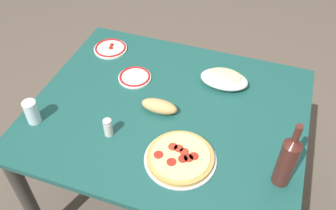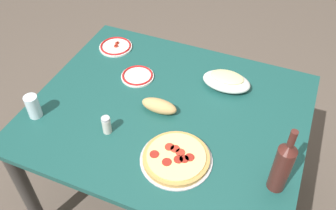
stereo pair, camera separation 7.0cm
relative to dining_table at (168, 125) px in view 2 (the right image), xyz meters
The scene contains 10 objects.
ground_plane 0.64m from the dining_table, ahead, with size 8.00×8.00×0.00m, color brown.
dining_table is the anchor object (origin of this frame).
pepperoni_pizza 0.32m from the dining_table, 119.11° to the left, with size 0.30×0.30×0.03m.
baked_pasta_dish 0.37m from the dining_table, 128.47° to the right, with size 0.24×0.15×0.08m.
wine_bottle 0.64m from the dining_table, 157.59° to the left, with size 0.07×0.07×0.32m.
water_glass 0.64m from the dining_table, 26.00° to the left, with size 0.06×0.06×0.11m, color silver.
side_plate_near 0.31m from the dining_table, 33.70° to the right, with size 0.17×0.17×0.02m.
side_plate_far 0.59m from the dining_table, 36.50° to the right, with size 0.19×0.19×0.02m.
bread_loaf 0.15m from the dining_table, 35.49° to the left, with size 0.17×0.07×0.07m, color tan.
spice_shaker 0.34m from the dining_table, 49.55° to the left, with size 0.04×0.04×0.09m.
Camera 2 is at (-0.47, 1.12, 1.98)m, focal length 39.17 mm.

